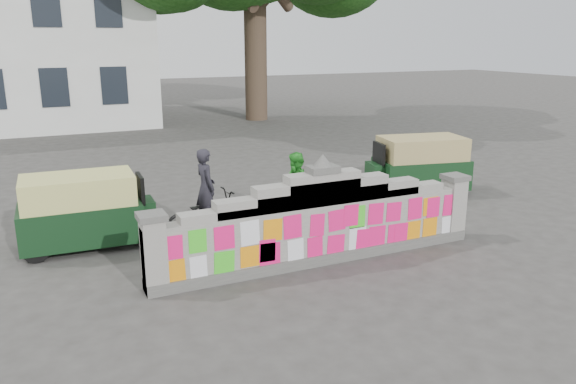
# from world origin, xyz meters

# --- Properties ---
(ground) EXTENTS (100.00, 100.00, 0.00)m
(ground) POSITION_xyz_m (0.00, 0.00, 0.00)
(ground) COLOR #383533
(ground) RESTS_ON ground
(parapet_wall) EXTENTS (6.48, 0.44, 2.01)m
(parapet_wall) POSITION_xyz_m (-0.00, -0.01, 0.75)
(parapet_wall) COLOR #4C4C49
(parapet_wall) RESTS_ON ground
(cyclist_bike) EXTENTS (1.85, 0.82, 0.94)m
(cyclist_bike) POSITION_xyz_m (-1.48, 2.20, 0.47)
(cyclist_bike) COLOR black
(cyclist_bike) RESTS_ON ground
(cyclist_rider) EXTENTS (0.44, 0.62, 1.59)m
(cyclist_rider) POSITION_xyz_m (-1.48, 2.20, 0.80)
(cyclist_rider) COLOR #232129
(cyclist_rider) RESTS_ON ground
(pedestrian) EXTENTS (0.62, 0.78, 1.57)m
(pedestrian) POSITION_xyz_m (0.58, 2.25, 0.79)
(pedestrian) COLOR green
(pedestrian) RESTS_ON ground
(rickshaw_left) EXTENTS (2.63, 1.30, 1.44)m
(rickshaw_left) POSITION_xyz_m (-3.80, 2.63, 0.75)
(rickshaw_left) COLOR black
(rickshaw_left) RESTS_ON ground
(rickshaw_right) EXTENTS (2.78, 1.68, 1.49)m
(rickshaw_right) POSITION_xyz_m (4.57, 3.11, 0.77)
(rickshaw_right) COLOR black
(rickshaw_right) RESTS_ON ground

